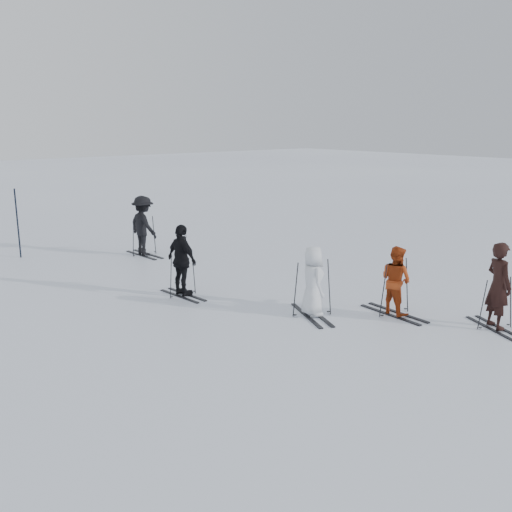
% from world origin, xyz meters
% --- Properties ---
extents(ground, '(120.00, 120.00, 0.00)m').
position_xyz_m(ground, '(0.00, 0.00, 0.00)').
color(ground, silver).
rests_on(ground, ground).
extents(skier_near_dark, '(0.70, 0.82, 1.90)m').
position_xyz_m(skier_near_dark, '(2.32, -4.38, 0.95)').
color(skier_near_dark, black).
rests_on(skier_near_dark, ground).
extents(skier_red, '(0.66, 0.82, 1.61)m').
position_xyz_m(skier_red, '(1.39, -2.40, 0.80)').
color(skier_red, '#9C3511').
rests_on(skier_red, ground).
extents(skier_grey, '(0.79, 0.93, 1.62)m').
position_xyz_m(skier_grey, '(-0.15, -1.22, 0.81)').
color(skier_grey, silver).
rests_on(skier_grey, ground).
extents(skier_uphill_left, '(0.53, 1.11, 1.85)m').
position_xyz_m(skier_uphill_left, '(-1.62, 2.01, 0.92)').
color(skier_uphill_left, black).
rests_on(skier_uphill_left, ground).
extents(skier_uphill_far, '(0.81, 1.32, 1.98)m').
position_xyz_m(skier_uphill_far, '(-0.10, 6.78, 0.99)').
color(skier_uphill_far, black).
rests_on(skier_uphill_far, ground).
extents(skis_near_dark, '(1.81, 1.43, 1.17)m').
position_xyz_m(skis_near_dark, '(2.32, -4.38, 0.59)').
color(skis_near_dark, black).
rests_on(skis_near_dark, ground).
extents(skis_red, '(1.90, 1.10, 1.34)m').
position_xyz_m(skis_red, '(1.39, -2.40, 0.67)').
color(skis_red, black).
rests_on(skis_red, ground).
extents(skis_grey, '(2.10, 1.65, 1.36)m').
position_xyz_m(skis_grey, '(-0.15, -1.22, 0.68)').
color(skis_grey, black).
rests_on(skis_grey, ground).
extents(skis_uphill_left, '(1.68, 0.97, 1.18)m').
position_xyz_m(skis_uphill_left, '(-1.62, 2.01, 0.59)').
color(skis_uphill_left, black).
rests_on(skis_uphill_left, ground).
extents(skis_uphill_far, '(1.88, 1.07, 1.33)m').
position_xyz_m(skis_uphill_far, '(-0.10, 6.78, 0.67)').
color(skis_uphill_far, black).
rests_on(skis_uphill_far, ground).
extents(piste_marker, '(0.06, 0.06, 2.29)m').
position_xyz_m(piste_marker, '(-3.44, 9.13, 1.15)').
color(piste_marker, black).
rests_on(piste_marker, ground).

